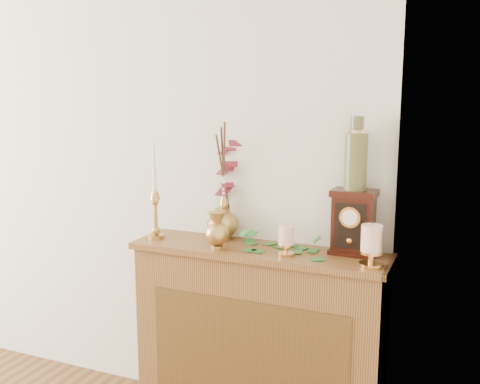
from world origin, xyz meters
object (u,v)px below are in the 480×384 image
at_px(bud_vase, 217,231).
at_px(mantel_clock, 353,223).
at_px(candlestick_center, 224,211).
at_px(ceramic_vase, 356,157).
at_px(ginger_jar, 227,186).
at_px(candlestick_left, 155,207).

height_order(bud_vase, mantel_clock, mantel_clock).
bearing_deg(candlestick_center, ceramic_vase, -1.69).
distance_m(candlestick_center, ginger_jar, 0.13).
distance_m(candlestick_left, bud_vase, 0.38).
distance_m(bud_vase, mantel_clock, 0.63).
bearing_deg(ginger_jar, ceramic_vase, -3.75).
relative_size(candlestick_left, ginger_jar, 0.84).
xyz_separation_m(ginger_jar, ceramic_vase, (0.65, -0.04, 0.18)).
relative_size(candlestick_center, mantel_clock, 1.45).
height_order(ginger_jar, ceramic_vase, ceramic_vase).
height_order(candlestick_center, bud_vase, candlestick_center).
height_order(candlestick_left, ginger_jar, ginger_jar).
bearing_deg(ginger_jar, mantel_clock, -3.99).
bearing_deg(candlestick_center, bud_vase, -74.38).
distance_m(mantel_clock, ceramic_vase, 0.30).
bearing_deg(bud_vase, mantel_clock, 16.74).
bearing_deg(bud_vase, candlestick_center, 105.62).
relative_size(candlestick_center, bud_vase, 2.38).
bearing_deg(mantel_clock, candlestick_center, -179.38).
xyz_separation_m(ginger_jar, mantel_clock, (0.65, -0.05, -0.12)).
height_order(candlestick_left, mantel_clock, candlestick_left).
bearing_deg(ceramic_vase, candlestick_left, -172.70).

